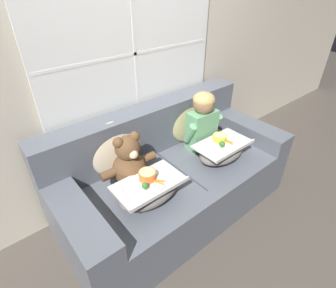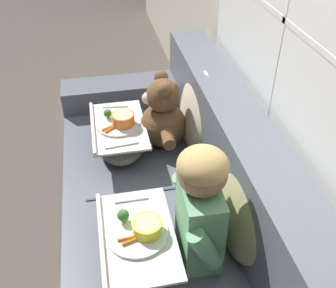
{
  "view_description": "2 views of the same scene",
  "coord_description": "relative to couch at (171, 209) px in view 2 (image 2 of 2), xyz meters",
  "views": [
    {
      "loc": [
        -1.14,
        -1.27,
        1.83
      ],
      "look_at": [
        -0.08,
        0.01,
        0.73
      ],
      "focal_mm": 28.0,
      "sensor_mm": 36.0,
      "label": 1
    },
    {
      "loc": [
        1.39,
        -0.23,
        1.83
      ],
      "look_at": [
        -0.02,
        0.05,
        0.74
      ],
      "focal_mm": 42.0,
      "sensor_mm": 36.0,
      "label": 2
    }
  ],
  "objects": [
    {
      "name": "wall_back_with_window",
      "position": [
        0.0,
        0.49,
        0.97
      ],
      "size": [
        8.0,
        0.08,
        2.6
      ],
      "color": "beige",
      "rests_on": "ground_plane"
    },
    {
      "name": "ground_plane",
      "position": [
        0.0,
        -0.06,
        -0.33
      ],
      "size": [
        14.0,
        14.0,
        0.0
      ],
      "primitive_type": "plane",
      "color": "#4C443D"
    },
    {
      "name": "throw_pillow_behind_child",
      "position": [
        0.38,
        0.22,
        0.35
      ],
      "size": [
        0.43,
        0.21,
        0.45
      ],
      "color": "tan",
      "rests_on": "couch"
    },
    {
      "name": "couch",
      "position": [
        0.0,
        0.0,
        0.0
      ],
      "size": [
        1.97,
        0.94,
        0.89
      ],
      "color": "#565B66",
      "rests_on": "ground_plane"
    },
    {
      "name": "throw_pillow_behind_teddy",
      "position": [
        -0.38,
        0.22,
        0.35
      ],
      "size": [
        0.45,
        0.22,
        0.46
      ],
      "color": "#C1B293",
      "rests_on": "couch"
    },
    {
      "name": "lap_tray_child",
      "position": [
        0.38,
        -0.21,
        0.23
      ],
      "size": [
        0.48,
        0.29,
        0.23
      ],
      "color": "slate",
      "rests_on": "child_figure"
    },
    {
      "name": "lap_tray_teddy",
      "position": [
        -0.38,
        -0.21,
        0.23
      ],
      "size": [
        0.48,
        0.29,
        0.23
      ],
      "color": "slate",
      "rests_on": "teddy_bear"
    },
    {
      "name": "teddy_bear",
      "position": [
        -0.38,
        0.03,
        0.32
      ],
      "size": [
        0.45,
        0.31,
        0.42
      ],
      "color": "brown",
      "rests_on": "couch"
    },
    {
      "name": "child_figure",
      "position": [
        0.38,
        0.03,
        0.44
      ],
      "size": [
        0.38,
        0.19,
        0.53
      ],
      "color": "#66A370",
      "rests_on": "couch"
    }
  ]
}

